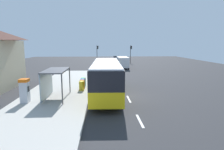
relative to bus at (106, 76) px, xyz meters
name	(u,v)px	position (x,y,z in m)	size (l,w,h in m)	color
ground_plane	(114,74)	(1.71, 13.56, -1.86)	(56.00, 92.00, 0.04)	#2D2D30
sidewalk_platform	(60,91)	(-4.69, 1.56, -1.75)	(6.20, 30.00, 0.18)	#ADAAA3
lane_stripe_seg_0	(140,121)	(1.96, -6.44, -1.84)	(0.16, 2.20, 0.01)	silver
lane_stripe_seg_1	(129,99)	(1.96, -1.44, -1.84)	(0.16, 2.20, 0.01)	silver
lane_stripe_seg_2	(123,87)	(1.96, 3.56, -1.84)	(0.16, 2.20, 0.01)	silver
lane_stripe_seg_3	(119,79)	(1.96, 8.56, -1.84)	(0.16, 2.20, 0.01)	silver
lane_stripe_seg_4	(116,74)	(1.96, 13.56, -1.84)	(0.16, 2.20, 0.01)	silver
lane_stripe_seg_5	(114,70)	(1.96, 18.56, -1.84)	(0.16, 2.20, 0.01)	silver
lane_stripe_seg_6	(112,67)	(1.96, 23.56, -1.84)	(0.16, 2.20, 0.01)	silver
lane_stripe_seg_7	(111,64)	(1.96, 28.56, -1.84)	(0.16, 2.20, 0.01)	silver
bus	(106,76)	(0.00, 0.00, 0.00)	(2.83, 11.08, 3.21)	yellow
white_van	(123,62)	(3.91, 20.93, -0.50)	(2.06, 5.21, 2.30)	white
sedan_near	(117,58)	(4.01, 37.55, -1.05)	(2.04, 4.49, 1.52)	navy
sedan_far	(119,60)	(4.01, 31.00, -1.05)	(1.84, 4.40, 1.52)	#B7B7BC
ticket_machine	(25,91)	(-6.65, -2.51, -0.67)	(0.66, 0.76, 1.94)	silver
recycling_bin_yellow	(82,86)	(-2.49, 1.40, -1.19)	(0.52, 0.52, 0.95)	yellow
recycling_bin_orange	(82,84)	(-2.49, 2.10, -1.19)	(0.52, 0.52, 0.95)	orange
recycling_bin_blue	(83,83)	(-2.49, 2.80, -1.19)	(0.52, 0.52, 0.95)	blue
recycling_bin_green	(83,82)	(-2.49, 3.50, -1.19)	(0.52, 0.52, 0.95)	green
traffic_light_near_side	(131,51)	(7.22, 31.89, 1.19)	(0.49, 0.28, 4.52)	#2D2D2D
traffic_light_far_side	(97,51)	(-1.38, 32.69, 1.20)	(0.49, 0.28, 4.53)	#2D2D2D
bus_shelter	(52,76)	(-4.70, -1.27, 0.25)	(1.80, 4.00, 2.50)	#4C4C51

